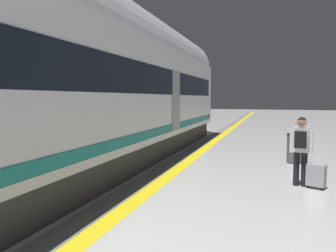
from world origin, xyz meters
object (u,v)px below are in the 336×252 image
Objects in this scene: high_speed_train at (43,74)px; waste_bin at (294,148)px; suitcase_near at (316,175)px; passenger_near at (301,145)px.

waste_bin is at bearing 41.78° from high_speed_train.
high_speed_train is 50.32× the size of suitcase_near.
passenger_near is at bearing 161.25° from suitcase_near.
passenger_near is 2.79m from waste_bin.
waste_bin is at bearing 89.10° from passenger_near.
passenger_near reaches higher than suitcase_near.
waste_bin is (0.04, 2.75, -0.47)m from passenger_near.
waste_bin reaches higher than suitcase_near.
suitcase_near is (5.59, 1.88, -2.20)m from high_speed_train.
suitcase_near is 2.88m from waste_bin.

